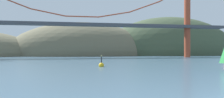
{
  "coord_description": "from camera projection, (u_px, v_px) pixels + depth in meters",
  "views": [
    {
      "loc": [
        -13.77,
        -16.29,
        3.7
      ],
      "look_at": [
        0.0,
        41.49,
        3.7
      ],
      "focal_mm": 42.94,
      "sensor_mm": 36.0,
      "label": 1
    }
  ],
  "objects": [
    {
      "name": "headland_center",
      "position": [
        82.0,
        56.0,
        151.52
      ],
      "size": [
        84.47,
        44.0,
        37.73
      ],
      "primitive_type": "ellipsoid",
      "color": "#6B664C",
      "rests_on": "ground_plane"
    },
    {
      "name": "channel_buoy",
      "position": [
        101.0,
        65.0,
        55.71
      ],
      "size": [
        1.1,
        1.1,
        2.64
      ],
      "color": "gold",
      "rests_on": "ground_plane"
    },
    {
      "name": "headland_right",
      "position": [
        172.0,
        55.0,
        164.27
      ],
      "size": [
        86.84,
        44.0,
        46.63
      ],
      "primitive_type": "ellipsoid",
      "color": "#425138",
      "rests_on": "ground_plane"
    },
    {
      "name": "suspension_bridge",
      "position": [
        82.0,
        22.0,
        111.45
      ],
      "size": [
        132.52,
        6.0,
        32.74
      ],
      "color": "#A34228",
      "rests_on": "ground_plane"
    }
  ]
}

